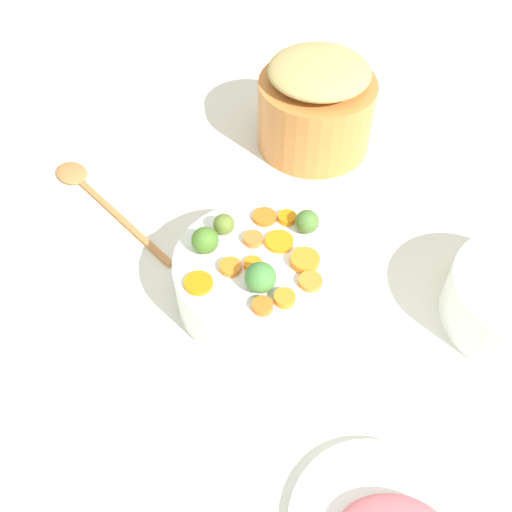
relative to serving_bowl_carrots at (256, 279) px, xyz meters
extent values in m
cube|color=silver|center=(0.04, 0.03, -0.05)|extent=(2.40, 2.40, 0.02)
cylinder|color=white|center=(0.00, 0.00, 0.00)|extent=(0.23, 0.23, 0.08)
cylinder|color=#CB7B39|center=(0.24, -0.28, 0.02)|extent=(0.20, 0.20, 0.13)
ellipsoid|color=tan|center=(0.24, -0.28, 0.11)|extent=(0.17, 0.17, 0.04)
cylinder|color=orange|center=(-0.07, 0.04, 0.05)|extent=(0.03, 0.03, 0.01)
cylinder|color=orange|center=(0.03, -0.02, 0.05)|extent=(0.04, 0.04, 0.01)
cylinder|color=orange|center=(-0.04, -0.05, 0.05)|extent=(0.04, 0.04, 0.01)
cylinder|color=orange|center=(0.06, -0.05, 0.04)|extent=(0.05, 0.05, 0.01)
cylinder|color=orange|center=(-0.08, 0.01, 0.05)|extent=(0.03, 0.03, 0.01)
cylinder|color=orange|center=(-0.07, -0.04, 0.05)|extent=(0.04, 0.04, 0.01)
cylinder|color=orange|center=(0.01, -0.04, 0.04)|extent=(0.05, 0.05, 0.01)
cylinder|color=orange|center=(0.04, -0.08, 0.05)|extent=(0.03, 0.03, 0.01)
cylinder|color=orange|center=(0.01, 0.04, 0.05)|extent=(0.03, 0.03, 0.01)
cylinder|color=orange|center=(-0.01, 0.01, 0.04)|extent=(0.03, 0.03, 0.01)
cylinder|color=orange|center=(0.01, 0.09, 0.04)|extent=(0.05, 0.05, 0.01)
sphere|color=olive|center=(0.07, 0.01, 0.06)|extent=(0.03, 0.03, 0.03)
sphere|color=#4D7732|center=(0.01, -0.09, 0.06)|extent=(0.03, 0.03, 0.03)
sphere|color=#477728|center=(0.05, 0.05, 0.06)|extent=(0.04, 0.04, 0.04)
sphere|color=#43823A|center=(-0.04, 0.02, 0.06)|extent=(0.04, 0.04, 0.04)
cube|color=#BD7741|center=(0.25, 0.10, -0.04)|extent=(0.26, 0.06, 0.01)
ellipsoid|color=#BD7741|center=(0.40, 0.13, -0.04)|extent=(0.07, 0.06, 0.01)
camera|label=1|loc=(-0.41, 0.27, 0.64)|focal=39.96mm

